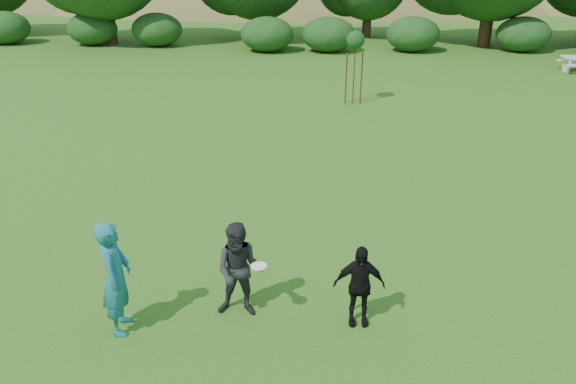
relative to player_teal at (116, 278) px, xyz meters
The scene contains 7 objects.
ground 2.75m from the player_teal, ahead, with size 120.00×120.00×0.00m, color #19470C.
player_teal is the anchor object (origin of this frame).
player_grey 2.02m from the player_teal, 16.79° to the left, with size 0.85×0.66×1.75m, color #232425.
player_black 3.99m from the player_teal, ahead, with size 0.87×0.36×1.48m, color black.
frisbee 2.32m from the player_teal, ahead, with size 0.27×0.27×0.03m.
sapling 15.30m from the player_teal, 73.90° to the left, with size 0.70×0.70×2.85m.
hillside 70.08m from the player_teal, 88.36° to the left, with size 150.00×72.00×52.00m.
Camera 1 is at (0.87, -7.86, 6.02)m, focal length 35.00 mm.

